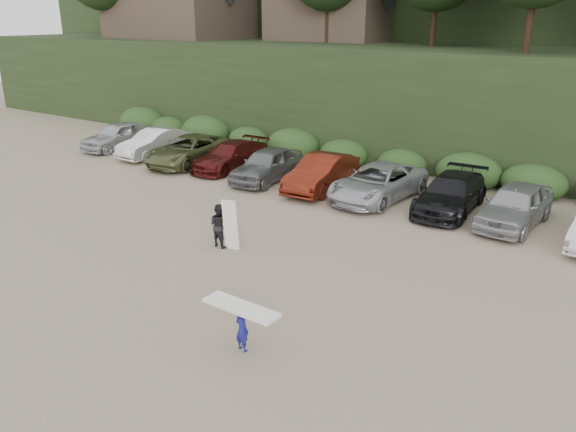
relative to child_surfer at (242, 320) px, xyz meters
The scene contains 4 objects.
ground 3.02m from the child_surfer, 116.08° to the left, with size 120.00×120.00×0.00m, color tan.
parked_cars 12.91m from the child_surfer, 101.46° to the left, with size 36.88×6.02×1.62m.
child_surfer is the anchor object (origin of this frame).
adult_surfer 6.65m from the child_surfer, 135.70° to the left, with size 1.24×0.65×1.84m.
Camera 1 is at (8.93, -11.67, 7.74)m, focal length 35.00 mm.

